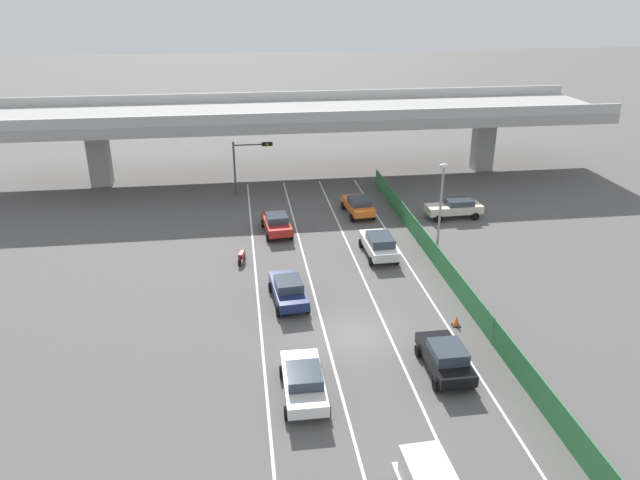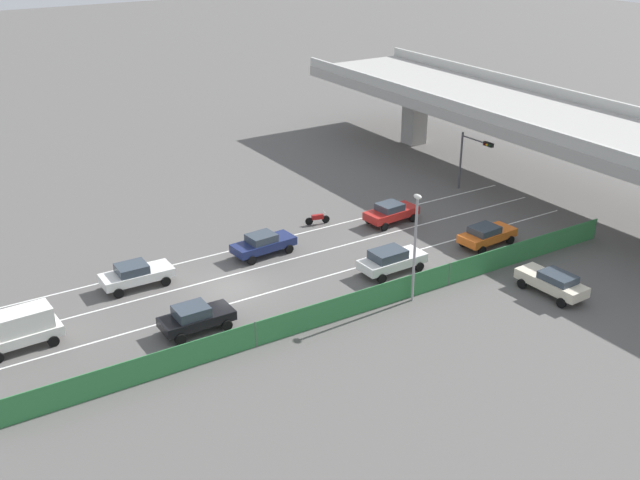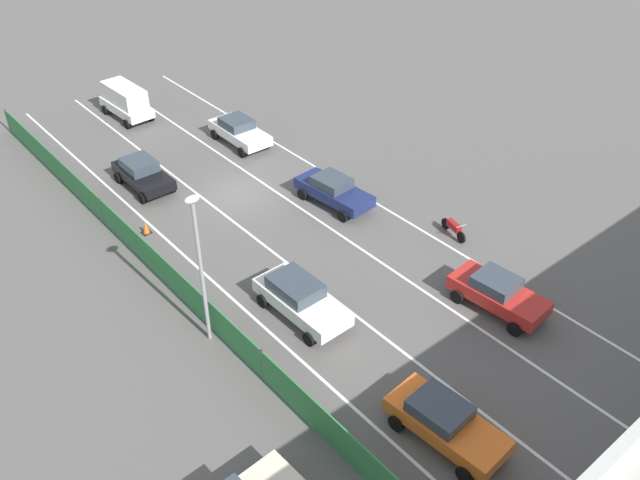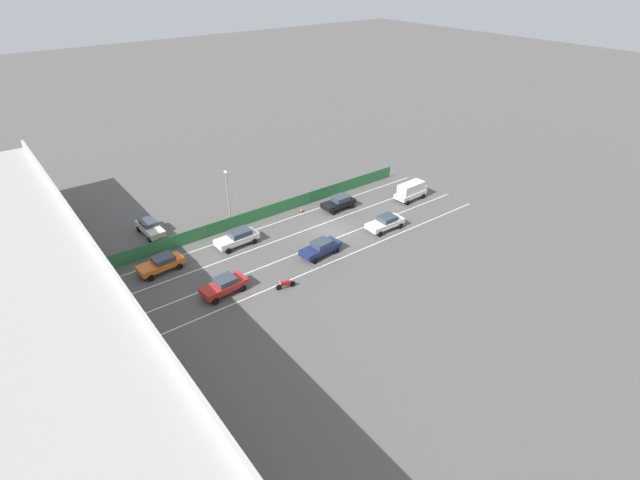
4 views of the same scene
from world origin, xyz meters
name	(u,v)px [view 4 (image 4 of 4)]	position (x,y,z in m)	size (l,w,h in m)	color
ground_plane	(331,230)	(0.00, 0.00, 0.00)	(300.00, 300.00, 0.00)	#565451
lane_line_left_edge	(325,265)	(-5.26, 5.06, 0.00)	(0.14, 46.12, 0.01)	silver
lane_line_mid_left	(304,251)	(-1.75, 5.06, 0.00)	(0.14, 46.12, 0.01)	silver
lane_line_mid_right	(286,237)	(1.75, 5.06, 0.00)	(0.14, 46.12, 0.01)	silver
lane_line_right_edge	(269,225)	(5.26, 5.06, 0.00)	(0.14, 46.12, 0.01)	silver
elevated_overpass	(19,279)	(0.00, 30.12, 6.03)	(59.81, 11.59, 7.54)	#A09E99
green_fence	(261,214)	(7.03, 5.06, 0.78)	(0.10, 42.22, 1.55)	#2D753D
car_sedan_red	(224,285)	(-3.33, 15.25, 0.89)	(2.30, 4.44, 1.62)	red
car_sedan_black	(339,202)	(3.64, -4.05, 0.90)	(2.05, 4.26, 1.63)	black
car_sedan_navy	(321,247)	(-3.42, 4.18, 0.88)	(2.27, 4.66, 1.59)	navy
car_van_white	(411,190)	(0.15, -12.96, 1.27)	(2.13, 4.44, 2.25)	silver
car_hatchback_white	(238,237)	(3.55, 10.05, 0.93)	(2.15, 4.71, 1.69)	silver
car_taxi_orange	(161,263)	(3.73, 18.46, 0.87)	(2.31, 4.53, 1.54)	orange
car_sedan_white	(385,222)	(-3.54, -5.00, 0.88)	(2.10, 4.59, 1.60)	white
motorcycle	(286,284)	(-6.14, 10.36, 0.46)	(0.70, 1.92, 0.93)	black
parked_sedan_cream	(150,227)	(11.49, 16.68, 0.90)	(4.67, 2.10, 1.59)	beige
traffic_light	(118,313)	(-5.10, 24.91, 3.58)	(3.58, 0.42, 4.99)	#47474C
street_lamp	(228,194)	(7.39, 8.80, 4.27)	(0.60, 0.36, 7.01)	gray
traffic_cone	(301,210)	(5.75, 0.14, 0.31)	(0.47, 0.47, 0.66)	orange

